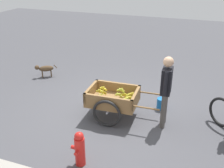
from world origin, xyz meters
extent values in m
plane|color=#47474C|center=(0.00, 0.00, 0.00)|extent=(24.00, 24.00, 0.00)
cube|color=olive|center=(-0.12, 0.23, 0.40)|extent=(1.13, 0.84, 0.10)
cube|color=olive|center=(0.40, 0.25, 0.57)|extent=(0.09, 0.80, 0.24)
cube|color=olive|center=(-0.64, 0.21, 0.57)|extent=(0.09, 0.80, 0.24)
cube|color=olive|center=(-0.13, 0.60, 0.57)|extent=(1.10, 0.10, 0.24)
cube|color=olive|center=(-0.10, -0.14, 0.57)|extent=(1.10, 0.10, 0.24)
torus|color=black|center=(-0.13, 0.67, 0.32)|extent=(0.64, 0.08, 0.64)
torus|color=black|center=(-0.10, -0.21, 0.32)|extent=(0.64, 0.08, 0.64)
cylinder|color=#9E9EA8|center=(-0.12, 0.23, 0.32)|extent=(0.07, 0.88, 0.04)
cylinder|color=olive|center=(-0.95, 0.54, 0.55)|extent=(0.55, 0.06, 0.04)
cylinder|color=olive|center=(-0.93, -0.14, 0.55)|extent=(0.55, 0.06, 0.04)
cylinder|color=#9E9EA8|center=(0.35, 0.25, 0.18)|extent=(0.04, 0.04, 0.35)
ellipsoid|color=gold|center=(-0.11, 0.52, 0.58)|extent=(0.18, 0.06, 0.13)
ellipsoid|color=gold|center=(-0.10, 0.53, 0.59)|extent=(0.19, 0.12, 0.07)
ellipsoid|color=gold|center=(-0.09, 0.53, 0.60)|extent=(0.19, 0.05, 0.08)
ellipsoid|color=gold|center=(-0.07, 0.54, 0.61)|extent=(0.18, 0.09, 0.14)
ellipsoid|color=gold|center=(-0.57, 0.42, 0.63)|extent=(0.18, 0.08, 0.12)
ellipsoid|color=gold|center=(-0.56, 0.43, 0.64)|extent=(0.19, 0.10, 0.09)
ellipsoid|color=gold|center=(-0.55, 0.43, 0.65)|extent=(0.19, 0.09, 0.05)
ellipsoid|color=gold|center=(-0.54, 0.44, 0.66)|extent=(0.19, 0.08, 0.10)
ellipsoid|color=gold|center=(-0.53, 0.45, 0.67)|extent=(0.18, 0.06, 0.13)
ellipsoid|color=gold|center=(-0.35, 0.07, 0.49)|extent=(0.17, 0.08, 0.15)
ellipsoid|color=gold|center=(-0.33, 0.07, 0.50)|extent=(0.19, 0.06, 0.08)
ellipsoid|color=gold|center=(-0.31, 0.08, 0.51)|extent=(0.19, 0.10, 0.09)
ellipsoid|color=gold|center=(-0.30, 0.09, 0.52)|extent=(0.18, 0.07, 0.13)
ellipsoid|color=gold|center=(-0.48, 0.03, 0.49)|extent=(0.18, 0.09, 0.13)
ellipsoid|color=gold|center=(-0.47, 0.04, 0.50)|extent=(0.19, 0.08, 0.10)
ellipsoid|color=gold|center=(-0.46, 0.04, 0.51)|extent=(0.19, 0.10, 0.05)
ellipsoid|color=gold|center=(-0.45, 0.05, 0.52)|extent=(0.19, 0.08, 0.10)
ellipsoid|color=gold|center=(-0.44, 0.06, 0.53)|extent=(0.18, 0.11, 0.13)
ellipsoid|color=gold|center=(-0.52, 0.46, 0.60)|extent=(0.18, 0.06, 0.14)
ellipsoid|color=gold|center=(-0.51, 0.46, 0.61)|extent=(0.19, 0.06, 0.10)
ellipsoid|color=gold|center=(-0.50, 0.47, 0.62)|extent=(0.19, 0.09, 0.05)
ellipsoid|color=gold|center=(-0.48, 0.48, 0.63)|extent=(0.18, 0.06, 0.10)
ellipsoid|color=gold|center=(-0.48, 0.48, 0.64)|extent=(0.18, 0.06, 0.13)
ellipsoid|color=gold|center=(-0.27, 0.21, 0.56)|extent=(0.17, 0.05, 0.14)
ellipsoid|color=gold|center=(-0.25, 0.21, 0.57)|extent=(0.19, 0.11, 0.05)
ellipsoid|color=gold|center=(-0.23, 0.22, 0.58)|extent=(0.19, 0.06, 0.12)
ellipsoid|color=gold|center=(-0.53, 0.06, 0.53)|extent=(0.18, 0.09, 0.15)
ellipsoid|color=gold|center=(-0.52, 0.07, 0.54)|extent=(0.19, 0.06, 0.11)
ellipsoid|color=gold|center=(-0.51, 0.08, 0.55)|extent=(0.19, 0.10, 0.05)
ellipsoid|color=gold|center=(-0.49, 0.08, 0.56)|extent=(0.19, 0.05, 0.10)
ellipsoid|color=gold|center=(-0.49, 0.09, 0.57)|extent=(0.18, 0.11, 0.13)
ellipsoid|color=gold|center=(0.13, 0.17, 0.54)|extent=(0.17, 0.08, 0.16)
ellipsoid|color=gold|center=(0.15, 0.17, 0.55)|extent=(0.19, 0.09, 0.08)
ellipsoid|color=gold|center=(0.16, 0.18, 0.56)|extent=(0.19, 0.09, 0.09)
ellipsoid|color=gold|center=(0.18, 0.19, 0.57)|extent=(0.17, 0.06, 0.15)
ellipsoid|color=gold|center=(0.16, 0.27, 0.61)|extent=(0.18, 0.08, 0.15)
ellipsoid|color=gold|center=(0.18, 0.28, 0.62)|extent=(0.19, 0.08, 0.05)
ellipsoid|color=gold|center=(0.21, 0.29, 0.63)|extent=(0.17, 0.09, 0.15)
ellipsoid|color=gold|center=(0.13, 0.15, 0.63)|extent=(0.17, 0.09, 0.15)
ellipsoid|color=gold|center=(0.15, 0.16, 0.64)|extent=(0.18, 0.07, 0.05)
ellipsoid|color=gold|center=(0.17, 0.16, 0.65)|extent=(0.18, 0.09, 0.15)
ellipsoid|color=gold|center=(0.05, 0.47, 0.60)|extent=(0.18, 0.05, 0.14)
ellipsoid|color=gold|center=(0.07, 0.48, 0.61)|extent=(0.19, 0.08, 0.05)
ellipsoid|color=gold|center=(0.09, 0.48, 0.62)|extent=(0.17, 0.07, 0.15)
ellipsoid|color=gold|center=(0.13, 0.49, 0.54)|extent=(0.18, 0.10, 0.14)
ellipsoid|color=gold|center=(0.14, 0.49, 0.55)|extent=(0.19, 0.07, 0.09)
ellipsoid|color=gold|center=(0.15, 0.50, 0.56)|extent=(0.19, 0.08, 0.05)
ellipsoid|color=gold|center=(0.17, 0.50, 0.57)|extent=(0.19, 0.06, 0.11)
ellipsoid|color=gold|center=(0.17, 0.51, 0.58)|extent=(0.18, 0.08, 0.14)
ellipsoid|color=gold|center=(0.24, 0.50, 0.57)|extent=(0.18, 0.08, 0.14)
ellipsoid|color=gold|center=(0.27, 0.51, 0.58)|extent=(0.19, 0.12, 0.05)
ellipsoid|color=gold|center=(0.28, 0.52, 0.59)|extent=(0.18, 0.11, 0.13)
ellipsoid|color=gold|center=(-0.28, 0.08, 0.61)|extent=(0.17, 0.05, 0.15)
ellipsoid|color=gold|center=(-0.26, 0.09, 0.62)|extent=(0.19, 0.12, 0.09)
ellipsoid|color=gold|center=(-0.25, 0.09, 0.63)|extent=(0.19, 0.09, 0.09)
ellipsoid|color=gold|center=(-0.24, 0.10, 0.64)|extent=(0.18, 0.07, 0.13)
cylinder|color=#4C4742|center=(-1.27, 0.30, 0.39)|extent=(0.11, 0.11, 0.78)
cylinder|color=#4C4742|center=(-1.26, 0.08, 0.39)|extent=(0.11, 0.11, 0.78)
cube|color=black|center=(-1.27, 0.19, 1.05)|extent=(0.21, 0.35, 0.55)
sphere|color=tan|center=(-1.27, 0.19, 1.47)|extent=(0.21, 0.21, 0.21)
cylinder|color=black|center=(-1.27, 0.41, 1.08)|extent=(0.08, 0.16, 0.50)
cylinder|color=black|center=(-1.26, -0.03, 1.08)|extent=(0.08, 0.15, 0.50)
torus|color=black|center=(-2.44, -0.20, 0.33)|extent=(0.53, 0.48, 0.66)
ellipsoid|color=#4C3823|center=(2.59, -1.26, 0.27)|extent=(0.46, 0.40, 0.18)
sphere|color=#4C3823|center=(2.82, -1.10, 0.33)|extent=(0.14, 0.14, 0.14)
cylinder|color=#4C3823|center=(2.36, -1.42, 0.31)|extent=(0.10, 0.08, 0.12)
cylinder|color=#4C3823|center=(2.67, -1.14, 0.09)|extent=(0.04, 0.04, 0.18)
cylinder|color=#4C3823|center=(2.73, -1.23, 0.09)|extent=(0.04, 0.04, 0.18)
cylinder|color=#4C3823|center=(2.45, -1.29, 0.09)|extent=(0.04, 0.04, 0.18)
cylinder|color=#4C3823|center=(2.51, -1.38, 0.09)|extent=(0.04, 0.04, 0.18)
cylinder|color=red|center=(-0.12, 1.93, 0.28)|extent=(0.18, 0.18, 0.55)
sphere|color=red|center=(-0.12, 1.93, 0.59)|extent=(0.16, 0.16, 0.16)
cylinder|color=red|center=(-0.01, 1.93, 0.33)|extent=(0.10, 0.07, 0.07)
cylinder|color=red|center=(-0.12, 2.04, 0.33)|extent=(0.07, 0.10, 0.07)
cylinder|color=#1966B2|center=(-1.11, -0.49, 0.14)|extent=(0.22, 0.22, 0.28)
camera|label=1|loc=(-1.87, 5.18, 3.27)|focal=42.34mm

